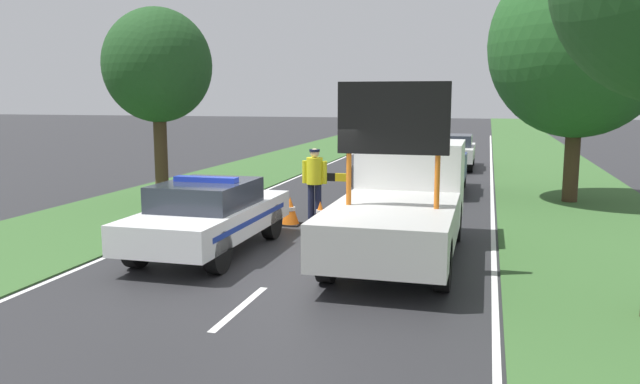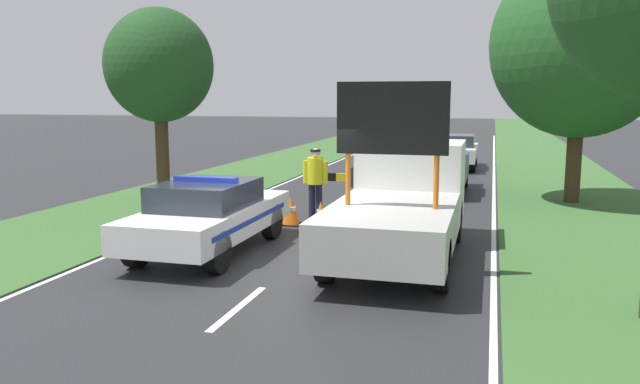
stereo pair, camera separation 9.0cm
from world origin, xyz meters
name	(u,v)px [view 1 (the left image)]	position (x,y,z in m)	size (l,w,h in m)	color
ground_plane	(290,265)	(0.00, 0.00, 0.00)	(160.00, 160.00, 0.00)	#28282B
lane_markings	(392,179)	(0.00, 12.55, 0.00)	(7.29, 56.50, 0.01)	silver
grass_verge_left	(300,156)	(-5.90, 20.00, 0.01)	(4.40, 120.00, 0.03)	#38602D
grass_verge_right	(542,163)	(5.90, 20.00, 0.01)	(4.40, 120.00, 0.03)	#38602D
police_car	(209,214)	(-1.85, 0.56, 0.75)	(1.83, 4.60, 1.52)	white
work_truck	(403,200)	(1.85, 1.44, 1.06)	(2.13, 5.72, 3.30)	white
road_barrier	(352,181)	(0.01, 5.30, 0.87)	(2.71, 0.08, 1.05)	black
police_officer	(315,177)	(-0.75, 4.35, 1.06)	(0.64, 0.41, 1.78)	#191E38
pedestrian_civilian	(359,182)	(0.31, 4.72, 0.92)	(0.56, 0.36, 1.57)	brown
traffic_cone_near_police	(238,207)	(-2.68, 4.00, 0.26)	(0.38, 0.38, 0.53)	black
traffic_cone_centre_front	(290,211)	(-1.12, 3.48, 0.34)	(0.50, 0.50, 0.68)	black
traffic_cone_near_truck	(320,213)	(-0.41, 3.61, 0.29)	(0.42, 0.42, 0.59)	black
traffic_cone_behind_barrier	(340,219)	(0.19, 3.19, 0.25)	(0.36, 0.36, 0.51)	black
queued_car_hatch_blue	(437,166)	(1.85, 9.74, 0.84)	(1.76, 4.00, 1.60)	navy
queued_car_van_white	(452,150)	(1.94, 16.72, 0.78)	(1.82, 4.27, 1.44)	silver
roadside_tree_near_left	(579,45)	(5.76, 8.65, 4.49)	(4.99, 4.99, 7.12)	#42301E
roadside_tree_near_right	(158,66)	(-5.51, 5.25, 3.87)	(2.99, 2.99, 5.48)	#42301E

